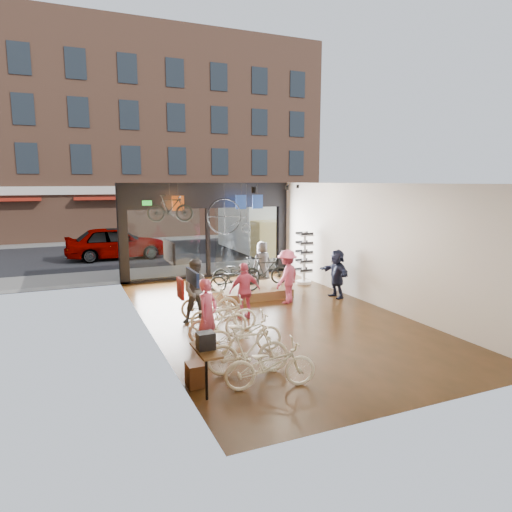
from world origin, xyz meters
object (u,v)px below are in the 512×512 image
floor_bike_5 (210,303)px  floor_bike_0 (270,365)px  box_truck (259,228)px  display_bike_left (235,279)px  customer_0 (208,314)px  customer_3 (287,276)px  floor_bike_4 (223,314)px  hung_bike (170,208)px  sunglasses_rack (304,258)px  penny_farthing (232,218)px  display_bike_mid (266,271)px  customer_2 (245,291)px  floor_bike_3 (218,322)px  floor_bike_2 (244,333)px  display_bike_right (236,272)px  display_platform (250,291)px  floor_bike_1 (248,350)px  customer_5 (337,274)px  customer_1 (198,291)px  street_car (116,243)px  customer_4 (262,262)px

floor_bike_5 → floor_bike_0: bearing=-167.4°
box_truck → display_bike_left: box_truck is taller
customer_0 → customer_3: 4.61m
floor_bike_4 → hung_bike: hung_bike is taller
sunglasses_rack → hung_bike: bearing=175.5°
floor_bike_4 → penny_farthing: (2.25, 5.42, 2.05)m
display_bike_mid → customer_0: 5.59m
display_bike_mid → box_truck: bearing=-9.6°
floor_bike_0 → customer_2: bearing=-4.8°
customer_0 → floor_bike_3: bearing=10.6°
floor_bike_2 → display_bike_right: bearing=-11.1°
sunglasses_rack → display_platform: bearing=-154.4°
box_truck → customer_0: size_ratio=4.19×
floor_bike_3 → floor_bike_5: 1.75m
floor_bike_1 → customer_5: 6.81m
floor_bike_1 → display_platform: size_ratio=0.71×
customer_5 → sunglasses_rack: 2.29m
customer_3 → hung_bike: (-2.98, 3.13, 2.06)m
box_truck → customer_1: size_ratio=3.90×
penny_farthing → customer_5: bearing=-56.5°
street_car → display_bike_left: 10.38m
display_platform → display_bike_mid: size_ratio=1.49×
floor_bike_1 → floor_bike_4: bearing=2.2°
sunglasses_rack → floor_bike_5: bearing=-141.5°
customer_3 → display_platform: bearing=-95.1°
display_bike_mid → penny_farthing: size_ratio=0.95×
customer_3 → sunglasses_rack: bearing=-163.7°
floor_bike_2 → hung_bike: bearing=9.0°
floor_bike_0 → floor_bike_2: floor_bike_2 is taller
floor_bike_2 → display_bike_left: 4.61m
street_car → penny_farthing: bearing=-154.7°
floor_bike_0 → customer_3: size_ratio=1.02×
display_bike_left → customer_0: size_ratio=0.98×
display_bike_left → floor_bike_3: bearing=163.6°
hung_bike → customer_2: bearing=-148.7°
display_bike_mid → customer_1: size_ratio=0.90×
customer_2 → customer_3: (1.87, 1.04, 0.06)m
floor_bike_0 → display_platform: floor_bike_0 is taller
customer_4 → customer_3: bearing=72.3°
display_bike_left → customer_0: 4.36m
display_platform → sunglasses_rack: bearing=19.7°
customer_0 → hung_bike: bearing=46.4°
customer_3 → hung_bike: hung_bike is taller
floor_bike_3 → customer_1: 1.58m
floor_bike_0 → customer_2: 4.48m
sunglasses_rack → floor_bike_4: bearing=-132.9°
floor_bike_1 → customer_5: customer_5 is taller
floor_bike_1 → floor_bike_5: size_ratio=1.04×
floor_bike_3 → customer_3: size_ratio=0.91×
sunglasses_rack → customer_0: bearing=-130.5°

